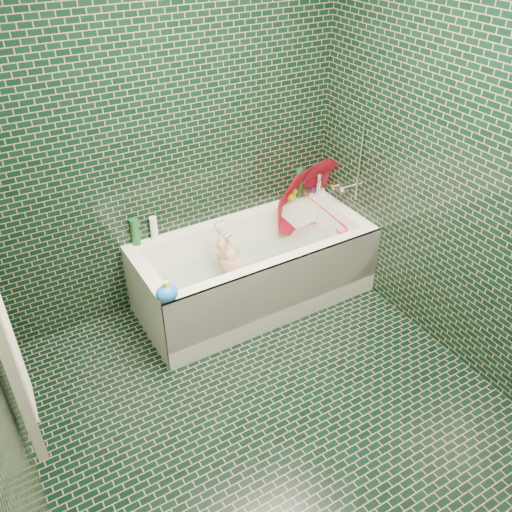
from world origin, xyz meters
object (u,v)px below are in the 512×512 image
rubber_duck (292,196)px  bath_toy (167,293)px  bathtub (255,277)px  umbrella (322,208)px  child (236,273)px

rubber_duck → bath_toy: size_ratio=0.67×
bathtub → rubber_duck: size_ratio=15.32×
bathtub → umbrella: bearing=7.8°
bathtub → child: bearing=179.4°
child → umbrella: size_ratio=1.15×
umbrella → rubber_duck: 0.27m
umbrella → bath_toy: bearing=-168.4°
child → rubber_duck: 0.81m
bathtub → rubber_duck: bearing=32.1°
child → bath_toy: bath_toy is taller
child → bathtub: bearing=97.5°
child → rubber_duck: rubber_duck is taller
child → rubber_duck: (0.69, 0.33, 0.28)m
bathtub → child: bathtub is taller
bath_toy → child: bearing=9.7°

